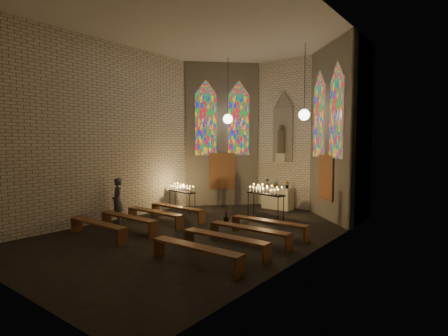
{
  "coord_description": "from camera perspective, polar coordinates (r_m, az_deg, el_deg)",
  "views": [
    {
      "loc": [
        7.88,
        -8.94,
        3.05
      ],
      "look_at": [
        -0.21,
        1.6,
        2.13
      ],
      "focal_mm": 28.0,
      "sensor_mm": 36.0,
      "label": 1
    }
  ],
  "objects": [
    {
      "name": "pew_right_2",
      "position": [
        9.84,
        0.15,
        -11.51
      ],
      "size": [
        2.72,
        0.42,
        0.52
      ],
      "rotation": [
        0.0,
        0.0,
        0.01
      ],
      "color": "brown",
      "rests_on": "ground"
    },
    {
      "name": "pew_left_1",
      "position": [
        13.54,
        -11.27,
        -7.28
      ],
      "size": [
        2.72,
        0.42,
        0.52
      ],
      "rotation": [
        0.0,
        0.0,
        -0.01
      ],
      "color": "brown",
      "rests_on": "ground"
    },
    {
      "name": "pew_left_3",
      "position": [
        12.14,
        -19.92,
        -8.76
      ],
      "size": [
        2.72,
        0.42,
        0.52
      ],
      "rotation": [
        0.0,
        0.0,
        -0.01
      ],
      "color": "brown",
      "rests_on": "ground"
    },
    {
      "name": "votive_stand_left",
      "position": [
        15.68,
        -6.89,
        -3.54
      ],
      "size": [
        1.64,
        0.65,
        1.17
      ],
      "rotation": [
        0.0,
        0.0,
        -0.17
      ],
      "color": "black",
      "rests_on": "ground"
    },
    {
      "name": "pew_right_3",
      "position": [
        8.95,
        -4.64,
        -13.1
      ],
      "size": [
        2.72,
        0.42,
        0.52
      ],
      "rotation": [
        0.0,
        0.0,
        0.01
      ],
      "color": "brown",
      "rests_on": "ground"
    },
    {
      "name": "pew_right_1",
      "position": [
        10.78,
        4.08,
        -10.13
      ],
      "size": [
        2.72,
        0.42,
        0.52
      ],
      "rotation": [
        0.0,
        0.0,
        0.01
      ],
      "color": "brown",
      "rests_on": "ground"
    },
    {
      "name": "votive_stand_right",
      "position": [
        14.31,
        6.76,
        -3.83
      ],
      "size": [
        1.81,
        0.79,
        1.3
      ],
      "rotation": [
        0.0,
        0.0,
        -0.22
      ],
      "color": "black",
      "rests_on": "ground"
    },
    {
      "name": "pew_left_2",
      "position": [
        12.8,
        -15.35,
        -8.0
      ],
      "size": [
        2.72,
        0.42,
        0.52
      ],
      "rotation": [
        0.0,
        0.0,
        -0.01
      ],
      "color": "brown",
      "rests_on": "ground"
    },
    {
      "name": "flower_vase_center",
      "position": [
        16.62,
        8.52,
        -2.56
      ],
      "size": [
        0.38,
        0.36,
        0.34
      ],
      "primitive_type": "imported",
      "rotation": [
        0.0,
        0.0,
        0.39
      ],
      "color": "#4C723F",
      "rests_on": "altar"
    },
    {
      "name": "room",
      "position": [
        14.64,
        4.9,
        6.57
      ],
      "size": [
        8.22,
        12.43,
        7.0
      ],
      "color": "beige",
      "rests_on": "ground"
    },
    {
      "name": "pew_right_0",
      "position": [
        11.78,
        7.34,
        -8.94
      ],
      "size": [
        2.72,
        0.42,
        0.52
      ],
      "rotation": [
        0.0,
        0.0,
        0.01
      ],
      "color": "brown",
      "rests_on": "ground"
    },
    {
      "name": "flower_vase_left",
      "position": [
        16.79,
        7.11,
        -2.38
      ],
      "size": [
        0.23,
        0.18,
        0.4
      ],
      "primitive_type": "imported",
      "rotation": [
        0.0,
        0.0,
        -0.18
      ],
      "color": "#4C723F",
      "rests_on": "altar"
    },
    {
      "name": "altar",
      "position": [
        16.61,
        8.72,
        -4.89
      ],
      "size": [
        1.4,
        0.6,
        1.0
      ],
      "primitive_type": "cube",
      "color": "beige",
      "rests_on": "ground"
    },
    {
      "name": "pew_left_0",
      "position": [
        14.35,
        -7.65,
        -6.6
      ],
      "size": [
        2.72,
        0.42,
        0.52
      ],
      "rotation": [
        0.0,
        0.0,
        -0.01
      ],
      "color": "brown",
      "rests_on": "ground"
    },
    {
      "name": "visitor",
      "position": [
        14.12,
        -17.0,
        -5.07
      ],
      "size": [
        0.74,
        0.62,
        1.74
      ],
      "primitive_type": "imported",
      "rotation": [
        0.0,
        0.0,
        -0.37
      ],
      "color": "#4D4B55",
      "rests_on": "ground"
    },
    {
      "name": "flower_vase_right",
      "position": [
        16.2,
        10.32,
        -2.72
      ],
      "size": [
        0.24,
        0.22,
        0.35
      ],
      "primitive_type": "imported",
      "rotation": [
        0.0,
        0.0,
        -0.43
      ],
      "color": "#4C723F",
      "rests_on": "altar"
    },
    {
      "name": "floor",
      "position": [
        12.31,
        -3.83,
        -10.38
      ],
      "size": [
        12.0,
        12.0,
        0.0
      ],
      "primitive_type": "plane",
      "color": "black",
      "rests_on": "ground"
    },
    {
      "name": "aisle_flower_pot",
      "position": [
        13.74,
        0.35,
        -7.95
      ],
      "size": [
        0.3,
        0.3,
        0.42
      ],
      "primitive_type": "imported",
      "rotation": [
        0.0,
        0.0,
        0.36
      ],
      "color": "#4C723F",
      "rests_on": "ground"
    }
  ]
}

